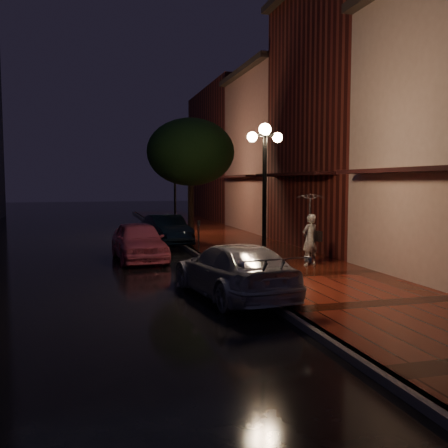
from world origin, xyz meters
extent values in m
plane|color=black|center=(0.00, 0.00, 0.00)|extent=(120.00, 120.00, 0.00)
cube|color=#4D1A0D|center=(2.25, 0.00, 0.07)|extent=(4.50, 60.00, 0.15)
cube|color=#595451|center=(0.00, 0.00, 0.07)|extent=(0.25, 60.00, 0.15)
cube|color=#511914|center=(7.00, 2.00, 5.50)|extent=(5.00, 8.00, 11.00)
cube|color=#8C5951|center=(7.00, 10.00, 4.50)|extent=(5.00, 8.00, 9.00)
cube|color=#511914|center=(7.00, 20.00, 5.00)|extent=(5.00, 12.00, 10.00)
cylinder|color=black|center=(0.35, -5.00, 2.15)|extent=(0.12, 0.12, 4.00)
cylinder|color=black|center=(0.35, -5.00, 0.30)|extent=(0.36, 0.36, 0.30)
cube|color=black|center=(0.35, -5.00, 4.15)|extent=(0.70, 0.08, 0.08)
sphere|color=#FFD999|center=(0.35, -5.00, 4.30)|extent=(0.32, 0.32, 0.32)
sphere|color=#FFD999|center=(0.00, -5.00, 4.10)|extent=(0.26, 0.26, 0.26)
sphere|color=#FFD999|center=(0.70, -5.00, 4.10)|extent=(0.26, 0.26, 0.26)
cylinder|color=black|center=(0.35, 9.00, 2.15)|extent=(0.12, 0.12, 4.00)
cylinder|color=black|center=(0.35, 9.00, 0.30)|extent=(0.36, 0.36, 0.30)
cube|color=black|center=(0.35, 9.00, 4.15)|extent=(0.70, 0.08, 0.08)
sphere|color=#FFD999|center=(0.35, 9.00, 4.30)|extent=(0.32, 0.32, 0.32)
sphere|color=#FFD999|center=(0.00, 9.00, 4.10)|extent=(0.26, 0.26, 0.26)
sphere|color=#FFD999|center=(0.70, 9.00, 4.10)|extent=(0.26, 0.26, 0.26)
cylinder|color=black|center=(0.60, 6.00, 1.75)|extent=(0.28, 0.28, 3.20)
ellipsoid|color=black|center=(0.60, 6.00, 4.35)|extent=(4.16, 4.16, 3.20)
sphere|color=black|center=(1.30, 6.60, 3.75)|extent=(1.80, 1.80, 1.80)
sphere|color=black|center=(0.00, 5.30, 3.85)|extent=(1.80, 1.80, 1.80)
imported|color=#C14F6B|center=(-2.35, 1.28, 0.73)|extent=(2.00, 4.39, 1.46)
imported|color=black|center=(-0.60, 5.82, 0.69)|extent=(1.97, 4.35, 1.39)
imported|color=#A1A0A7|center=(-0.62, -5.38, 0.69)|extent=(2.55, 4.96, 1.38)
imported|color=silver|center=(2.95, -2.27, 1.01)|extent=(0.73, 0.59, 1.73)
imported|color=silver|center=(2.95, -2.27, 2.11)|extent=(1.01, 1.03, 0.92)
cylinder|color=black|center=(2.95, -2.27, 1.42)|extent=(0.02, 0.02, 1.38)
cube|color=black|center=(3.24, -2.32, 1.13)|extent=(0.14, 0.32, 0.35)
cylinder|color=black|center=(0.15, 2.25, 0.67)|extent=(0.06, 0.06, 1.03)
cube|color=black|center=(0.15, 2.25, 1.28)|extent=(0.12, 0.09, 0.21)
camera|label=1|loc=(-4.16, -17.42, 2.93)|focal=40.00mm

